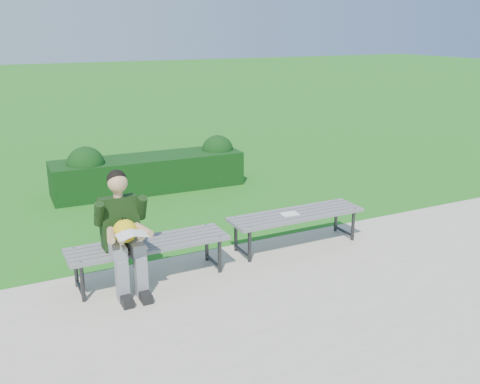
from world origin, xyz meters
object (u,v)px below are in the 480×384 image
bench_right (296,217)px  paper_sheet (290,214)px  hedge (149,170)px  bench_left (149,247)px  seated_boy (123,229)px

bench_right → paper_sheet: bearing=-180.0°
bench_right → paper_sheet: (-0.10, -0.00, 0.06)m
hedge → bench_left: bearing=-107.1°
paper_sheet → bench_left: bearing=-176.9°
hedge → paper_sheet: 3.46m
hedge → paper_sheet: (0.84, -3.35, 0.11)m
hedge → seated_boy: 3.82m
bench_left → paper_sheet: bench_left is taller
bench_left → paper_sheet: size_ratio=7.63×
bench_right → paper_sheet: bench_right is taller
hedge → bench_left: hedge is taller
bench_left → seated_boy: size_ratio=1.37×
bench_right → seated_boy: bearing=-175.0°
bench_right → seated_boy: 2.33m
hedge → bench_left: (-1.06, -3.46, 0.06)m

